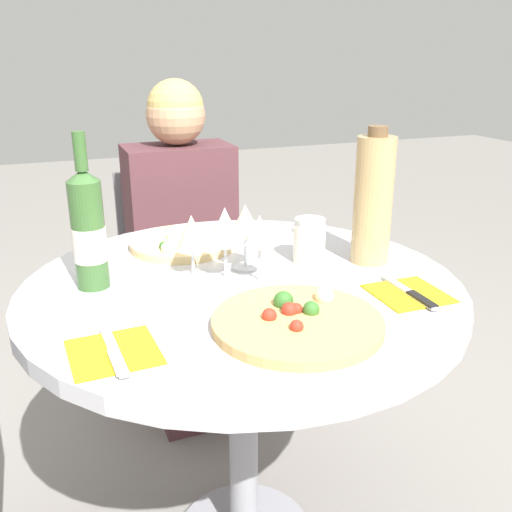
% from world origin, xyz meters
% --- Properties ---
extents(dining_table, '(0.99, 0.99, 0.76)m').
position_xyz_m(dining_table, '(0.00, 0.00, 0.65)').
color(dining_table, gray).
rests_on(dining_table, ground_plane).
extents(chair_behind_diner, '(0.40, 0.40, 0.82)m').
position_xyz_m(chair_behind_diner, '(0.06, 0.88, 0.40)').
color(chair_behind_diner, slate).
rests_on(chair_behind_diner, ground_plane).
extents(seated_diner, '(0.37, 0.45, 1.16)m').
position_xyz_m(seated_diner, '(0.06, 0.74, 0.53)').
color(seated_diner, '#512D33').
rests_on(seated_diner, ground_plane).
extents(pizza_large, '(0.33, 0.33, 0.05)m').
position_xyz_m(pizza_large, '(0.02, -0.25, 0.77)').
color(pizza_large, tan).
rests_on(pizza_large, dining_table).
extents(pizza_small_far, '(0.28, 0.28, 0.04)m').
position_xyz_m(pizza_small_far, '(-0.07, 0.28, 0.77)').
color(pizza_small_far, '#E5C17F').
rests_on(pizza_small_far, dining_table).
extents(wine_bottle, '(0.07, 0.07, 0.34)m').
position_xyz_m(wine_bottle, '(-0.32, 0.09, 0.89)').
color(wine_bottle, '#38602D').
rests_on(wine_bottle, dining_table).
extents(tall_carafe, '(0.09, 0.09, 0.33)m').
position_xyz_m(tall_carafe, '(0.34, 0.01, 0.91)').
color(tall_carafe, tan).
rests_on(tall_carafe, dining_table).
extents(sugar_shaker, '(0.08, 0.08, 0.11)m').
position_xyz_m(sugar_shaker, '(0.20, 0.06, 0.81)').
color(sugar_shaker, silver).
rests_on(sugar_shaker, dining_table).
extents(wine_glass_back_right, '(0.08, 0.08, 0.16)m').
position_xyz_m(wine_glass_back_right, '(0.04, 0.08, 0.87)').
color(wine_glass_back_right, silver).
rests_on(wine_glass_back_right, dining_table).
extents(wine_glass_front_right, '(0.06, 0.06, 0.16)m').
position_xyz_m(wine_glass_front_right, '(0.04, -0.01, 0.87)').
color(wine_glass_front_right, silver).
rests_on(wine_glass_front_right, dining_table).
extents(wine_glass_center, '(0.08, 0.08, 0.17)m').
position_xyz_m(wine_glass_center, '(-0.03, 0.03, 0.88)').
color(wine_glass_center, silver).
rests_on(wine_glass_center, dining_table).
extents(wine_glass_back_left, '(0.07, 0.07, 0.15)m').
position_xyz_m(wine_glass_back_left, '(-0.09, 0.08, 0.86)').
color(wine_glass_back_left, silver).
rests_on(wine_glass_back_left, dining_table).
extents(place_setting_left, '(0.16, 0.19, 0.01)m').
position_xyz_m(place_setting_left, '(-0.32, -0.23, 0.76)').
color(place_setting_left, gold).
rests_on(place_setting_left, dining_table).
extents(place_setting_right, '(0.15, 0.19, 0.01)m').
position_xyz_m(place_setting_right, '(0.31, -0.20, 0.76)').
color(place_setting_right, gold).
rests_on(place_setting_right, dining_table).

